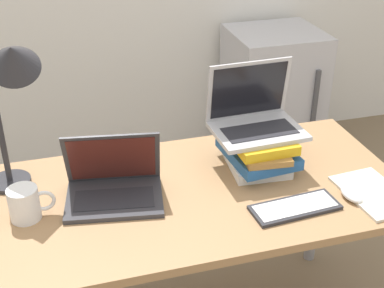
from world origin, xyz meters
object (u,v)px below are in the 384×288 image
book_stack (258,151)px  desk_lamp (12,75)px  laptop_left (114,185)px  mini_fridge (272,96)px  mug (25,204)px  notepad (373,193)px  laptop_on_books (255,117)px  mouse (352,194)px  wireless_keyboard (295,207)px

book_stack → desk_lamp: (-0.79, 0.10, 0.34)m
laptop_left → mini_fridge: laptop_left is taller
mug → notepad: bearing=-9.5°
laptop_on_books → mouse: laptop_on_books is taller
desk_lamp → mini_fridge: desk_lamp is taller
wireless_keyboard → desk_lamp: (-0.81, 0.37, 0.40)m
laptop_left → mouse: bearing=-16.5°
laptop_left → laptop_on_books: 0.55m
wireless_keyboard → laptop_on_books: bearing=93.7°
mini_fridge → laptop_left: bearing=-132.2°
laptop_on_books → mini_fridge: (0.61, 1.16, -0.49)m
desk_lamp → mug: bearing=-94.4°
notepad → mug: 1.13m
mouse → mini_fridge: 1.55m
wireless_keyboard → mouse: bearing=1.8°
book_stack → wireless_keyboard: book_stack is taller
laptop_left → book_stack: bearing=5.1°
laptop_left → wireless_keyboard: bearing=-22.8°
mouse → desk_lamp: bearing=160.1°
laptop_left → mouse: size_ratio=3.49×
mouse → mini_fridge: (0.38, 1.47, -0.32)m
laptop_left → notepad: laptop_left is taller
mouse → desk_lamp: size_ratio=0.18×
laptop_on_books → desk_lamp: size_ratio=0.58×
laptop_on_books → mouse: 0.42m
mouse → notepad: mouse is taller
laptop_on_books → mini_fridge: size_ratio=0.40×
book_stack → notepad: 0.41m
mini_fridge → desk_lamp: bearing=-141.7°
wireless_keyboard → notepad: (0.29, 0.00, -0.00)m
laptop_on_books → mug: bearing=-170.8°
book_stack → mouse: 0.35m
wireless_keyboard → mini_fridge: bearing=68.4°
laptop_on_books → notepad: 0.48m
book_stack → mug: (-0.81, -0.09, -0.01)m
book_stack → laptop_on_books: bearing=94.4°
laptop_on_books → wireless_keyboard: laptop_on_books is taller
book_stack → notepad: bearing=-41.7°
laptop_left → wireless_keyboard: size_ratio=1.17×
mini_fridge → laptop_on_books: bearing=-117.7°
book_stack → wireless_keyboard: bearing=-86.5°
book_stack → wireless_keyboard: 0.28m
laptop_on_books → mug: laptop_on_books is taller
book_stack → desk_lamp: size_ratio=0.54×
book_stack → mini_fridge: book_stack is taller
laptop_left → notepad: 0.87m
laptop_left → wireless_keyboard: 0.59m
laptop_on_books → book_stack: bearing=-85.6°
wireless_keyboard → notepad: wireless_keyboard is taller
laptop_left → book_stack: 0.53m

